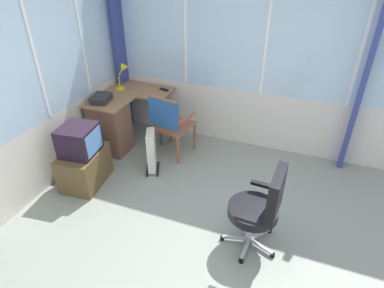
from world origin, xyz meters
name	(u,v)px	position (x,y,z in m)	size (l,w,h in m)	color
ground	(214,244)	(0.00, 0.00, -0.03)	(5.10, 5.51, 0.06)	gray
north_window_panel	(9,89)	(0.00, 2.29, 1.38)	(4.10, 0.07, 2.76)	silver
east_window_panel	(265,56)	(2.08, 0.00, 1.38)	(0.07, 4.51, 2.76)	silver
curtain_corner	(120,46)	(1.95, 2.16, 1.33)	(0.25, 0.07, 2.66)	#364186
curtain_east_far	(366,73)	(2.00, -1.24, 1.33)	(0.25, 0.07, 2.66)	#364186
desk	(112,124)	(1.20, 1.95, 0.42)	(1.11, 0.94, 0.77)	#936844
desk_lamp	(124,72)	(1.73, 2.00, 1.02)	(0.23, 0.20, 0.38)	yellow
tv_remote	(164,89)	(1.85, 1.41, 0.78)	(0.04, 0.15, 0.02)	black
paper_tray	(101,98)	(1.17, 2.06, 0.82)	(0.30, 0.23, 0.09)	#26292A
wooden_armchair	(168,120)	(1.31, 1.11, 0.59)	(0.57, 0.57, 0.94)	#9A563D
office_chair	(262,206)	(0.12, -0.42, 0.54)	(0.60, 0.58, 0.95)	#B7B7BF
tv_on_stand	(83,159)	(0.36, 1.85, 0.36)	(0.69, 0.51, 0.82)	brown
space_heater	(152,150)	(0.93, 1.18, 0.30)	(0.37, 0.28, 0.60)	silver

